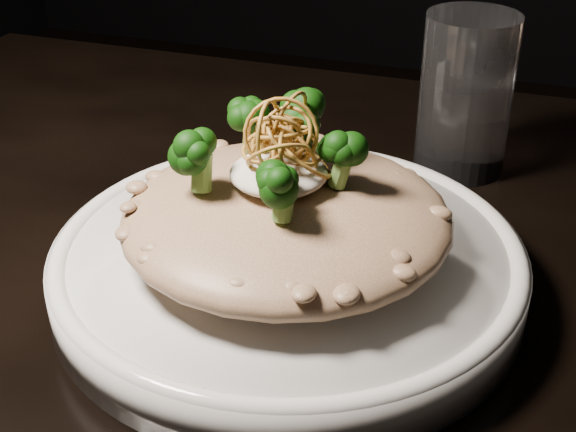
% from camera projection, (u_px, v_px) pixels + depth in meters
% --- Properties ---
extents(table, '(1.10, 0.80, 0.75)m').
position_uv_depth(table, '(338.00, 379.00, 0.58)').
color(table, black).
rests_on(table, ground).
extents(plate, '(0.31, 0.31, 0.03)m').
position_uv_depth(plate, '(288.00, 266.00, 0.53)').
color(plate, silver).
rests_on(plate, table).
extents(risotto, '(0.21, 0.21, 0.05)m').
position_uv_depth(risotto, '(286.00, 217.00, 0.51)').
color(risotto, brown).
rests_on(risotto, plate).
extents(broccoli, '(0.14, 0.14, 0.05)m').
position_uv_depth(broccoli, '(281.00, 146.00, 0.49)').
color(broccoli, black).
rests_on(broccoli, risotto).
extents(cheese, '(0.06, 0.06, 0.02)m').
position_uv_depth(cheese, '(279.00, 173.00, 0.49)').
color(cheese, silver).
rests_on(cheese, risotto).
extents(shallots, '(0.06, 0.06, 0.04)m').
position_uv_depth(shallots, '(288.00, 126.00, 0.48)').
color(shallots, brown).
rests_on(shallots, cheese).
extents(drinking_glass, '(0.09, 0.09, 0.13)m').
position_uv_depth(drinking_glass, '(466.00, 95.00, 0.66)').
color(drinking_glass, white).
rests_on(drinking_glass, table).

